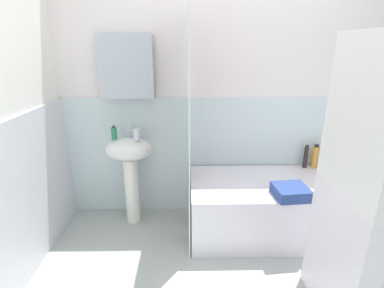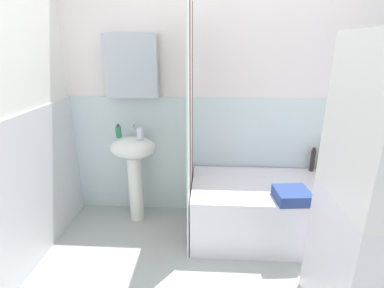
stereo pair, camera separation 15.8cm
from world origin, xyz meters
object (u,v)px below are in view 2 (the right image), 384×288
soap_dispenser (118,132)px  toothbrush_cup (140,134)px  conditioner_bottle (322,160)px  bathtub (271,210)px  towel_folded (292,195)px  shampoo_bottle (334,163)px  body_wash_bottle (313,160)px  sink (134,160)px

soap_dispenser → toothbrush_cup: size_ratio=1.33×
soap_dispenser → conditioner_bottle: soap_dispenser is taller
bathtub → towel_folded: towel_folded is taller
soap_dispenser → toothbrush_cup: 0.21m
toothbrush_cup → shampoo_bottle: (1.82, 0.12, -0.30)m
bathtub → body_wash_bottle: size_ratio=6.01×
soap_dispenser → bathtub: soap_dispenser is taller
toothbrush_cup → bathtub: (1.20, -0.15, -0.66)m
soap_dispenser → shampoo_bottle: (2.03, 0.10, -0.31)m
shampoo_bottle → conditioner_bottle: conditioner_bottle is taller
toothbrush_cup → conditioner_bottle: (1.72, 0.16, -0.29)m
toothbrush_cup → sink: bearing=159.3°
bathtub → shampoo_bottle: (0.62, 0.28, 0.35)m
shampoo_bottle → conditioner_bottle: size_ratio=0.88×
sink → bathtub: 1.35m
soap_dispenser → bathtub: size_ratio=0.09×
toothbrush_cup → body_wash_bottle: size_ratio=0.41×
conditioner_bottle → sink: bearing=-175.9°
sink → conditioner_bottle: bearing=4.1°
shampoo_bottle → body_wash_bottle: 0.19m
body_wash_bottle → conditioner_bottle: bearing=-2.2°
soap_dispenser → shampoo_bottle: bearing=2.7°
bathtub → toothbrush_cup: bearing=172.7°
soap_dispenser → towel_folded: bearing=-16.8°
toothbrush_cup → conditioner_bottle: size_ratio=0.40×
body_wash_bottle → bathtub: bearing=-143.2°
bathtub → conditioner_bottle: size_ratio=5.89×
sink → conditioner_bottle: 1.81m
soap_dispenser → towel_folded: 1.60m
toothbrush_cup → towel_folded: toothbrush_cup is taller
sink → toothbrush_cup: size_ratio=8.79×
conditioner_bottle → body_wash_bottle: size_ratio=1.02×
soap_dispenser → body_wash_bottle: soap_dispenser is taller
soap_dispenser → bathtub: (1.41, -0.18, -0.66)m
sink → soap_dispenser: soap_dispenser is taller
bathtub → towel_folded: (0.09, -0.27, 0.30)m
sink → soap_dispenser: bearing=-177.6°
sink → bathtub: size_ratio=0.60×
toothbrush_cup → bathtub: bearing=-7.3°
bathtub → shampoo_bottle: shampoo_bottle is taller
toothbrush_cup → bathtub: 1.38m
sink → conditioner_bottle: size_ratio=3.53×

